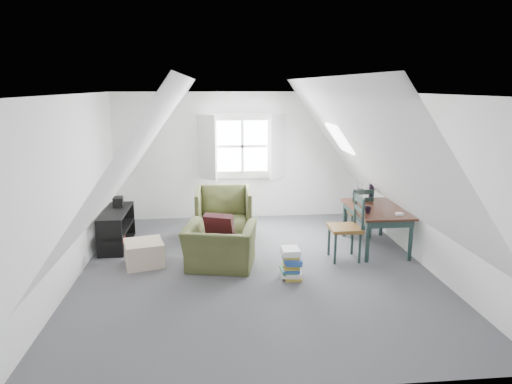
{
  "coord_description": "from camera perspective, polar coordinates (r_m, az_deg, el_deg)",
  "views": [
    {
      "loc": [
        -0.59,
        -6.2,
        2.61
      ],
      "look_at": [
        0.07,
        0.6,
        1.01
      ],
      "focal_mm": 32.0,
      "sensor_mm": 36.0,
      "label": 1
    }
  ],
  "objects": [
    {
      "name": "dining_table",
      "position": [
        7.67,
        14.78,
        -2.57
      ],
      "size": [
        0.82,
        1.36,
        0.68
      ],
      "rotation": [
        0.0,
        0.0,
        0.01
      ],
      "color": "black",
      "rests_on": "floor"
    },
    {
      "name": "slope_left",
      "position": [
        6.33,
        -14.24,
        5.16
      ],
      "size": [
        3.19,
        5.5,
        4.48
      ],
      "primitive_type": "plane",
      "rotation": [
        0.0,
        2.19,
        0.0
      ],
      "color": "white",
      "rests_on": "wall_left"
    },
    {
      "name": "dormer_window",
      "position": [
        8.97,
        -1.71,
        5.71
      ],
      "size": [
        1.71,
        0.35,
        1.3
      ],
      "color": "white",
      "rests_on": "wall_back"
    },
    {
      "name": "armchair_near",
      "position": [
        6.84,
        -4.46,
        -9.33
      ],
      "size": [
        1.15,
        1.06,
        0.64
      ],
      "primitive_type": "imported",
      "rotation": [
        0.0,
        0.0,
        2.93
      ],
      "color": "#424723",
      "rests_on": "floor"
    },
    {
      "name": "slope_right",
      "position": [
        6.62,
        13.47,
        5.53
      ],
      "size": [
        3.19,
        5.5,
        4.48
      ],
      "primitive_type": "plane",
      "rotation": [
        0.0,
        -2.19,
        0.0
      ],
      "color": "white",
      "rests_on": "wall_right"
    },
    {
      "name": "demijohn",
      "position": [
        7.98,
        12.76,
        -0.22
      ],
      "size": [
        0.23,
        0.23,
        0.32
      ],
      "rotation": [
        0.0,
        0.0,
        0.37
      ],
      "color": "silver",
      "rests_on": "dining_table"
    },
    {
      "name": "armchair_far",
      "position": [
        8.14,
        -4.02,
        -5.58
      ],
      "size": [
        0.97,
        0.99,
        0.88
      ],
      "primitive_type": "imported",
      "rotation": [
        0.0,
        0.0,
        -0.03
      ],
      "color": "#424723",
      "rests_on": "floor"
    },
    {
      "name": "throw_pillow",
      "position": [
        6.79,
        -4.58,
        -4.46
      ],
      "size": [
        0.49,
        0.39,
        0.45
      ],
      "primitive_type": "cube",
      "rotation": [
        0.31,
        0.0,
        -0.36
      ],
      "color": "#3C1015",
      "rests_on": "armchair_near"
    },
    {
      "name": "cup",
      "position": [
        7.29,
        13.78,
        -2.59
      ],
      "size": [
        0.12,
        0.12,
        0.1
      ],
      "primitive_type": "imported",
      "rotation": [
        0.0,
        0.0,
        0.08
      ],
      "color": "black",
      "rests_on": "dining_table"
    },
    {
      "name": "ottoman",
      "position": [
        7.05,
        -13.8,
        -7.43
      ],
      "size": [
        0.66,
        0.66,
        0.36
      ],
      "primitive_type": "cube",
      "rotation": [
        0.0,
        0.0,
        0.26
      ],
      "color": "#C1A992",
      "rests_on": "floor"
    },
    {
      "name": "dining_chair_near",
      "position": [
        7.09,
        11.35,
        -4.31
      ],
      "size": [
        0.46,
        0.46,
        0.99
      ],
      "rotation": [
        0.0,
        0.0,
        -1.91
      ],
      "color": "brown",
      "rests_on": "floor"
    },
    {
      "name": "wall_right",
      "position": [
        7.06,
        20.56,
        1.19
      ],
      "size": [
        0.0,
        5.5,
        5.5
      ],
      "primitive_type": "plane",
      "rotation": [
        1.57,
        0.0,
        -1.57
      ],
      "color": "white",
      "rests_on": "ground"
    },
    {
      "name": "magazine_stack",
      "position": [
        6.4,
        4.44,
        -8.89
      ],
      "size": [
        0.32,
        0.38,
        0.42
      ],
      "rotation": [
        0.0,
        0.0,
        0.04
      ],
      "color": "#B29933",
      "rests_on": "floor"
    },
    {
      "name": "wall_front",
      "position": [
        3.76,
        3.95,
        -8.13
      ],
      "size": [
        5.0,
        0.0,
        5.0
      ],
      "primitive_type": "plane",
      "rotation": [
        -1.57,
        0.0,
        0.0
      ],
      "color": "white",
      "rests_on": "ground"
    },
    {
      "name": "wall_left",
      "position": [
        6.63,
        -22.12,
        0.32
      ],
      "size": [
        0.0,
        5.5,
        5.5
      ],
      "primitive_type": "plane",
      "rotation": [
        1.57,
        0.0,
        1.57
      ],
      "color": "white",
      "rests_on": "ground"
    },
    {
      "name": "skylight",
      "position": [
        7.85,
        10.41,
        6.6
      ],
      "size": [
        0.35,
        0.75,
        0.47
      ],
      "primitive_type": "cube",
      "rotation": [
        0.0,
        0.95,
        0.0
      ],
      "color": "white",
      "rests_on": "slope_right"
    },
    {
      "name": "dining_chair_far",
      "position": [
        8.21,
        12.82,
        -2.36
      ],
      "size": [
        0.42,
        0.42,
        0.89
      ],
      "rotation": [
        0.0,
        0.0,
        3.29
      ],
      "color": "brown",
      "rests_on": "floor"
    },
    {
      "name": "paper_box",
      "position": [
        7.32,
        17.5,
        -2.63
      ],
      "size": [
        0.11,
        0.08,
        0.04
      ],
      "primitive_type": "cube",
      "rotation": [
        0.0,
        0.0,
        -0.04
      ],
      "color": "white",
      "rests_on": "dining_table"
    },
    {
      "name": "wall_back",
      "position": [
        9.08,
        -1.73,
        4.52
      ],
      "size": [
        5.0,
        0.0,
        5.0
      ],
      "primitive_type": "plane",
      "rotation": [
        1.57,
        0.0,
        0.0
      ],
      "color": "white",
      "rests_on": "ground"
    },
    {
      "name": "floor",
      "position": [
        6.76,
        -0.07,
        -9.59
      ],
      "size": [
        5.5,
        5.5,
        0.0
      ],
      "primitive_type": "plane",
      "color": "#4B4B50",
      "rests_on": "ground"
    },
    {
      "name": "ceiling",
      "position": [
        6.23,
        -0.08,
        12.12
      ],
      "size": [
        5.5,
        5.5,
        0.0
      ],
      "primitive_type": "plane",
      "rotation": [
        3.14,
        0.0,
        0.0
      ],
      "color": "white",
      "rests_on": "wall_back"
    },
    {
      "name": "electronics_box",
      "position": [
        8.09,
        -16.86,
        -1.22
      ],
      "size": [
        0.18,
        0.24,
        0.18
      ],
      "primitive_type": "cube",
      "rotation": [
        0.0,
        0.0,
        0.1
      ],
      "color": "black",
      "rests_on": "media_shelf"
    },
    {
      "name": "vase_twigs",
      "position": [
        8.15,
        14.22,
        0.14
      ],
      "size": [
        0.09,
        0.1,
        0.69
      ],
      "rotation": [
        0.0,
        0.0,
        -0.01
      ],
      "color": "black",
      "rests_on": "dining_table"
    },
    {
      "name": "media_shelf",
      "position": [
        7.92,
        -17.06,
        -4.61
      ],
      "size": [
        0.39,
        1.18,
        0.61
      ],
      "rotation": [
        0.0,
        0.0,
        -0.03
      ],
      "color": "black",
      "rests_on": "floor"
    }
  ]
}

